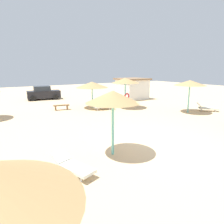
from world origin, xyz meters
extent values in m
plane|color=#DBBA8C|center=(0.00, 0.00, 0.00)|extent=(80.00, 80.00, 0.00)
cylinder|color=#6BC6BC|center=(-1.97, -0.19, 1.26)|extent=(0.12, 0.12, 2.52)
cone|color=tan|center=(-1.97, -0.19, 2.69)|extent=(2.41, 2.41, 0.54)
cylinder|color=#6BC6BC|center=(8.65, 3.88, 1.27)|extent=(0.12, 0.12, 2.54)
cone|color=tan|center=(8.65, 3.88, 2.67)|extent=(2.75, 2.75, 0.46)
cylinder|color=#6BC6BC|center=(2.35, 10.44, 1.07)|extent=(0.12, 0.12, 2.15)
cone|color=tan|center=(2.35, 10.44, 2.33)|extent=(3.18, 3.18, 0.58)
cylinder|color=#6BC6BC|center=(5.13, 8.68, 1.30)|extent=(0.12, 0.12, 2.59)
cone|color=tan|center=(5.13, 8.68, 2.75)|extent=(2.77, 2.77, 0.51)
torus|color=red|center=(5.35, 8.68, 1.15)|extent=(0.71, 0.28, 0.70)
cube|color=silver|center=(-4.16, -0.96, 0.28)|extent=(1.15, 1.82, 0.12)
cube|color=silver|center=(-4.42, -0.20, 0.50)|extent=(0.77, 0.68, 0.38)
cylinder|color=silver|center=(-4.57, -0.46, 0.11)|extent=(0.06, 0.06, 0.22)
cylinder|color=silver|center=(-4.15, -0.32, 0.11)|extent=(0.06, 0.06, 0.22)
cylinder|color=silver|center=(-4.18, -1.59, 0.11)|extent=(0.06, 0.06, 0.22)
cylinder|color=silver|center=(-3.76, -1.45, 0.11)|extent=(0.06, 0.06, 0.22)
cube|color=silver|center=(10.78, 3.25, 0.28)|extent=(1.63, 1.68, 0.12)
cube|color=silver|center=(10.23, 3.83, 0.54)|extent=(0.77, 0.76, 0.45)
cylinder|color=silver|center=(10.21, 3.53, 0.11)|extent=(0.06, 0.06, 0.22)
cylinder|color=silver|center=(10.53, 3.83, 0.11)|extent=(0.06, 0.06, 0.22)
cylinder|color=silver|center=(11.03, 2.66, 0.11)|extent=(0.06, 0.06, 0.22)
cylinder|color=silver|center=(11.35, 2.96, 0.11)|extent=(0.06, 0.06, 0.22)
cube|color=silver|center=(2.77, 9.06, 0.28)|extent=(1.80, 0.99, 0.12)
cube|color=silver|center=(3.55, 8.89, 0.53)|extent=(0.58, 0.72, 0.43)
cylinder|color=silver|center=(3.41, 9.15, 0.11)|extent=(0.06, 0.06, 0.22)
cylinder|color=silver|center=(3.31, 8.72, 0.11)|extent=(0.06, 0.06, 0.22)
cylinder|color=silver|center=(2.23, 9.40, 0.11)|extent=(0.06, 0.06, 0.22)
cylinder|color=silver|center=(2.14, 8.97, 0.11)|extent=(0.06, 0.06, 0.22)
cube|color=brown|center=(-0.62, 11.10, 0.45)|extent=(1.55, 0.68, 0.08)
cube|color=brown|center=(-1.16, 11.21, 0.21)|extent=(0.19, 0.38, 0.41)
cube|color=brown|center=(-0.08, 11.00, 0.21)|extent=(0.19, 0.38, 0.41)
cube|color=brown|center=(5.87, 12.60, 0.45)|extent=(1.52, 0.48, 0.08)
cube|color=brown|center=(5.32, 12.63, 0.21)|extent=(0.14, 0.37, 0.41)
cube|color=brown|center=(6.42, 12.57, 0.21)|extent=(0.14, 0.37, 0.41)
cube|color=black|center=(-0.32, 18.86, 0.67)|extent=(4.19, 2.20, 0.90)
cube|color=#262D38|center=(-0.52, 18.88, 1.42)|extent=(2.18, 1.80, 0.60)
cylinder|color=black|center=(1.13, 19.56, 0.32)|extent=(0.66, 0.30, 0.64)
cylinder|color=black|center=(0.90, 17.81, 0.32)|extent=(0.66, 0.30, 0.64)
cylinder|color=black|center=(-1.55, 19.90, 0.32)|extent=(0.66, 0.30, 0.64)
cylinder|color=black|center=(-1.77, 18.16, 0.32)|extent=(0.66, 0.30, 0.64)
cube|color=white|center=(9.55, 13.27, 1.24)|extent=(3.22, 3.13, 2.48)
cube|color=#8C6B4C|center=(9.55, 13.27, 2.58)|extent=(3.62, 3.53, 0.20)
camera|label=1|loc=(-6.70, -7.63, 3.91)|focal=32.53mm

